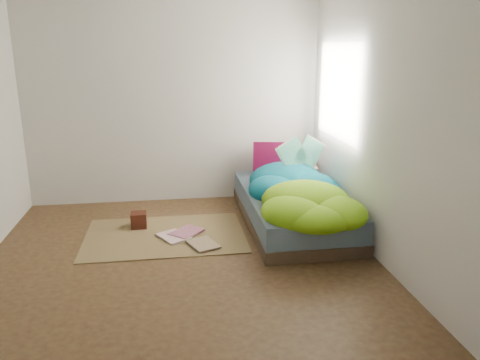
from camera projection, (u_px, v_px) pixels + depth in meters
name	position (u px, v px, depth m)	size (l,w,h in m)	color
ground	(182.00, 258.00, 4.26)	(3.50, 3.50, 0.00)	#3F2618
room_walls	(176.00, 76.00, 3.82)	(3.54, 3.54, 2.62)	silver
bed	(292.00, 208.00, 5.07)	(1.00, 2.00, 0.34)	#35291C
duvet	(299.00, 184.00, 4.77)	(0.96, 1.84, 0.34)	#085B7D
rug	(165.00, 235.00, 4.76)	(1.60, 1.10, 0.01)	brown
pillow_floral	(290.00, 168.00, 5.78)	(0.62, 0.38, 0.14)	beige
pillow_magenta	(270.00, 159.00, 5.65)	(0.41, 0.13, 0.41)	#4C052F
open_book	(302.00, 144.00, 5.16)	(0.48, 0.10, 0.29)	green
wooden_box	(139.00, 220.00, 4.94)	(0.16, 0.16, 0.16)	#330C0B
floor_book_a	(163.00, 240.00, 4.60)	(0.24, 0.32, 0.02)	white
floor_book_b	(177.00, 230.00, 4.84)	(0.25, 0.33, 0.03)	#BE6E8A
floor_book_c	(192.00, 247.00, 4.44)	(0.23, 0.32, 0.02)	#9E8668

